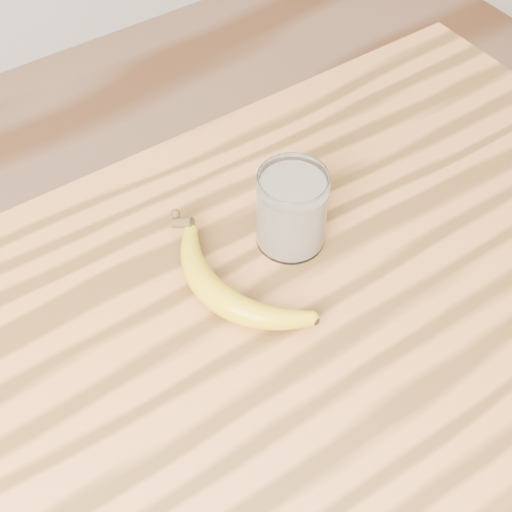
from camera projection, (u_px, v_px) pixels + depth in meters
table at (289, 419)px, 0.88m from camera, size 1.20×0.80×0.90m
smoothie_glass at (292, 211)px, 0.86m from camera, size 0.09×0.09×0.11m
banana at (219, 298)px, 0.82m from camera, size 0.17×0.31×0.04m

